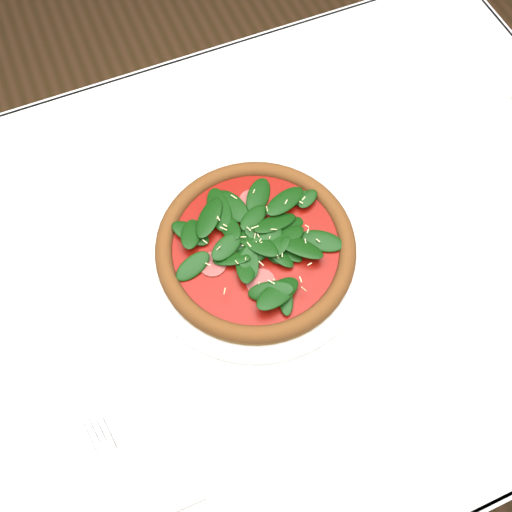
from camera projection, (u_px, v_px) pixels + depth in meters
name	position (u px, v px, depth m)	size (l,w,h in m)	color
ground	(250.00, 386.00, 1.48)	(6.00, 6.00, 0.00)	brown
dining_table	(246.00, 291.00, 0.89)	(1.21, 0.81, 0.75)	white
plate	(256.00, 252.00, 0.80)	(0.32, 0.32, 0.01)	silver
pizza	(256.00, 246.00, 0.79)	(0.37, 0.37, 0.04)	olive
napkin	(131.00, 495.00, 0.67)	(0.16, 0.07, 0.01)	white
fork	(118.00, 470.00, 0.67)	(0.05, 0.17, 0.00)	silver
saucer_far	(502.00, 66.00, 0.96)	(0.13, 0.13, 0.01)	silver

